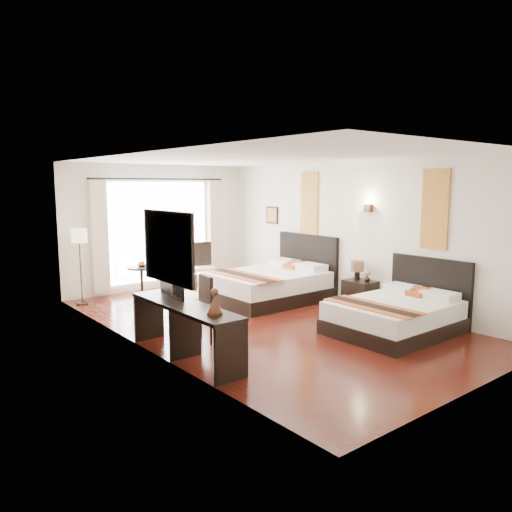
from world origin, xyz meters
TOP-DOWN VIEW (x-y plane):
  - floor at (0.00, 0.00)m, footprint 4.50×7.50m
  - ceiling at (0.00, 0.00)m, footprint 4.50×7.50m
  - wall_headboard at (2.25, 0.00)m, footprint 0.01×7.50m
  - wall_desk at (-2.25, 0.00)m, footprint 0.01×7.50m
  - wall_window at (0.00, 3.75)m, footprint 4.50×0.01m
  - wall_entry at (0.00, -3.75)m, footprint 4.50×0.01m
  - window_glass at (0.00, 3.73)m, footprint 2.40×0.02m
  - sheer_curtain at (0.00, 3.67)m, footprint 2.30×0.02m
  - drape_left at (-1.45, 3.63)m, footprint 0.35×0.14m
  - drape_right at (1.45, 3.63)m, footprint 0.35×0.14m
  - art_panel_near at (2.23, -1.80)m, footprint 0.03×0.50m
  - art_panel_far at (2.23, 1.18)m, footprint 0.03×0.50m
  - wall_sconce at (2.19, -0.43)m, footprint 0.10×0.14m
  - mirror_frame at (-2.22, -0.71)m, footprint 0.04×1.25m
  - mirror_glass at (-2.19, -0.71)m, footprint 0.01×1.12m
  - bed_near at (1.30, -1.80)m, footprint 2.01×1.57m
  - bed_far at (1.16, 1.18)m, footprint 2.29×1.79m
  - nightstand at (2.03, -0.43)m, footprint 0.46×0.57m
  - table_lamp at (2.04, -0.34)m, footprint 0.26×0.26m
  - vase at (2.02, -0.59)m, footprint 0.14×0.14m
  - console_desk at (-1.99, -0.71)m, footprint 0.50×2.20m
  - television at (-1.97, -0.16)m, footprint 0.24×0.87m
  - bronze_figurine at (-1.99, -1.44)m, footprint 0.26×0.26m
  - desk_chair at (-1.54, -0.24)m, footprint 0.55×0.55m
  - floor_lamp at (-2.00, 3.25)m, footprint 0.30×0.30m
  - side_table at (-0.83, 2.99)m, footprint 0.58×0.58m
  - fruit_bowl at (-0.82, 2.99)m, footprint 0.21×0.21m
  - window_chair at (0.63, 2.91)m, footprint 0.64×0.64m
  - jute_rug at (-0.31, 2.68)m, footprint 1.41×1.08m

SIDE VIEW (x-z plane):
  - floor at x=0.00m, z-range -0.01..0.00m
  - jute_rug at x=-0.31m, z-range 0.00..0.01m
  - nightstand at x=2.03m, z-range 0.00..0.55m
  - bed_near at x=1.30m, z-range -0.27..0.86m
  - desk_chair at x=-1.54m, z-range -0.20..0.82m
  - window_chair at x=0.63m, z-range -0.21..0.86m
  - side_table at x=-0.83m, z-range 0.00..0.67m
  - bed_far at x=1.16m, z-range -0.31..0.98m
  - console_desk at x=-1.99m, z-range 0.00..0.76m
  - vase at x=2.02m, z-range 0.50..0.62m
  - fruit_bowl at x=-0.82m, z-range 0.67..0.72m
  - table_lamp at x=2.04m, z-range 0.57..0.98m
  - bronze_figurine at x=-1.99m, z-range 0.75..1.05m
  - television at x=-1.97m, z-range 0.75..1.25m
  - floor_lamp at x=-2.00m, z-range 0.52..2.02m
  - drape_left at x=-1.45m, z-range 0.10..2.46m
  - drape_right at x=1.45m, z-range 0.10..2.46m
  - sheer_curtain at x=0.00m, z-range 0.25..2.35m
  - window_glass at x=0.00m, z-range 0.20..2.40m
  - wall_headboard at x=2.25m, z-range 0.00..2.80m
  - wall_desk at x=-2.25m, z-range 0.00..2.80m
  - wall_window at x=0.00m, z-range 0.00..2.80m
  - wall_entry at x=0.00m, z-range 0.00..2.80m
  - mirror_frame at x=-2.22m, z-range 1.08..2.02m
  - mirror_glass at x=-2.19m, z-range 1.14..1.96m
  - wall_sconce at x=2.19m, z-range 1.85..1.99m
  - art_panel_near at x=2.23m, z-range 1.27..2.62m
  - art_panel_far at x=2.23m, z-range 1.27..2.62m
  - ceiling at x=0.00m, z-range 2.78..2.80m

